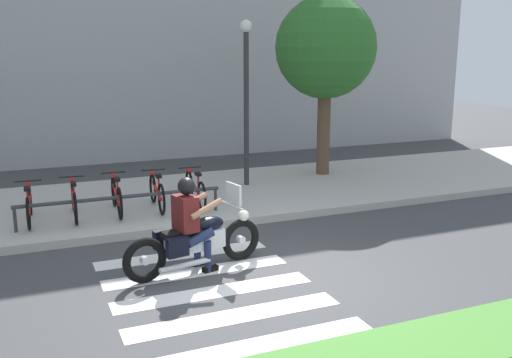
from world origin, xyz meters
The scene contains 18 objects.
ground_plane centered at (0.00, 0.00, 0.00)m, with size 48.00×48.00×0.00m, color #424244.
sidewalk centered at (0.00, 4.87, 0.07)m, with size 24.00×4.40×0.15m, color #B7B2A8.
crosswalk_stripe_0 centered at (-0.88, -1.60, 0.00)m, with size 2.80×0.40×0.01m, color white.
crosswalk_stripe_1 centered at (-0.88, -0.80, 0.00)m, with size 2.80×0.40×0.01m, color white.
crosswalk_stripe_2 centered at (-0.88, 0.00, 0.00)m, with size 2.80×0.40×0.01m, color white.
crosswalk_stripe_3 centered at (-0.88, 0.80, 0.00)m, with size 2.80×0.40×0.01m, color white.
crosswalk_stripe_4 centered at (-0.88, 1.60, 0.00)m, with size 2.80×0.40×0.01m, color white.
motorcycle centered at (-0.87, 0.86, 0.47)m, with size 2.27×0.83×1.26m.
rider centered at (-0.94, 0.85, 0.84)m, with size 0.70×0.62×1.45m.
bicycle_0 centered at (-3.10, 3.98, 0.48)m, with size 0.48×1.62×0.72m.
bicycle_1 centered at (-2.31, 3.98, 0.49)m, with size 0.48×1.64×0.73m.
bicycle_2 centered at (-1.52, 3.98, 0.49)m, with size 0.48×1.62×0.75m.
bicycle_3 centered at (-0.72, 3.98, 0.49)m, with size 0.48×1.58×0.74m.
bicycle_4 centered at (0.07, 3.98, 0.48)m, with size 0.48×1.67×0.72m.
bike_rack centered at (-1.52, 3.42, 0.57)m, with size 3.77×0.07×0.49m.
street_lamp centered at (1.72, 5.27, 2.41)m, with size 0.28×0.28×3.92m.
tree_near_rack centered at (4.00, 5.67, 3.29)m, with size 2.51×2.51×4.59m.
building_backdrop centered at (0.00, 10.57, 4.66)m, with size 24.00×1.20×9.32m, color #ABABAB.
Camera 1 is at (-3.18, -6.95, 3.22)m, focal length 40.01 mm.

